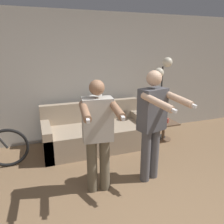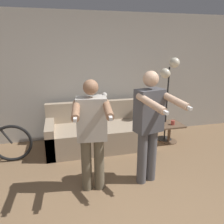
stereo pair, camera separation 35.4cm
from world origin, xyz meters
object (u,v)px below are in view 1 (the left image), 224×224
at_px(cat, 94,98).
at_px(floor_lamp, 162,78).
at_px(couch, 96,133).
at_px(person_left, 98,132).
at_px(person_right, 153,121).
at_px(side_table, 164,126).
at_px(cup, 167,121).

xyz_separation_m(cat, floor_lamp, (1.35, -0.37, 0.39)).
distance_m(couch, person_left, 1.52).
bearing_deg(person_right, side_table, 35.81).
distance_m(cat, side_table, 1.60).
bearing_deg(side_table, person_left, -146.07).
distance_m(person_left, side_table, 2.24).
bearing_deg(floor_lamp, side_table, -74.71).
xyz_separation_m(person_left, cat, (0.42, 1.69, 0.05)).
bearing_deg(cat, side_table, -19.32).
bearing_deg(floor_lamp, person_left, -143.06).
xyz_separation_m(cat, cup, (1.41, -0.56, -0.48)).
bearing_deg(cat, cup, -21.64).
distance_m(person_right, side_table, 1.69).
distance_m(cat, floor_lamp, 1.45).
distance_m(floor_lamp, cup, 0.89).
bearing_deg(person_left, person_right, 6.67).
bearing_deg(side_table, cat, 160.68).
bearing_deg(cat, person_right, -77.12).
bearing_deg(person_left, side_table, 40.45).
relative_size(person_right, side_table, 3.32).
bearing_deg(cup, couch, 171.52).
relative_size(couch, person_right, 1.25).
bearing_deg(cat, floor_lamp, -15.20).
xyz_separation_m(couch, cat, (0.07, 0.34, 0.65)).
height_order(person_right, side_table, person_right).
relative_size(cat, side_table, 0.86).
bearing_deg(side_table, floor_lamp, 105.29).
bearing_deg(cup, side_table, 107.63).
bearing_deg(floor_lamp, couch, 178.81).
xyz_separation_m(couch, floor_lamp, (1.42, -0.03, 1.04)).
height_order(floor_lamp, side_table, floor_lamp).
bearing_deg(couch, person_right, -71.25).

